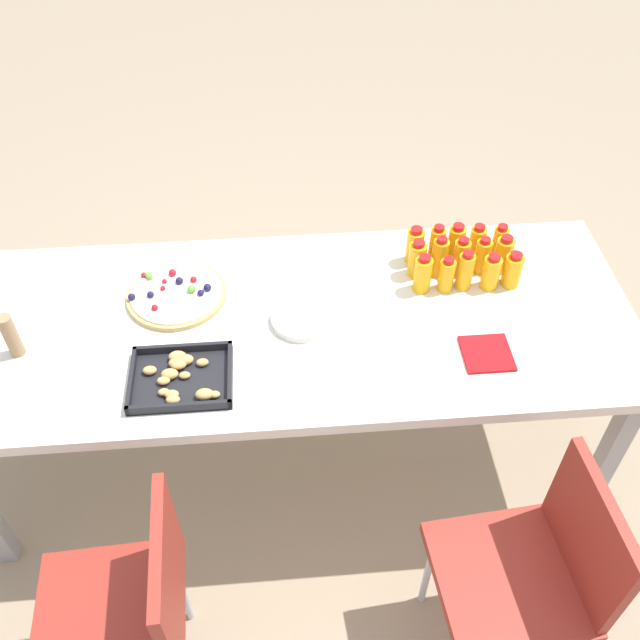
{
  "coord_description": "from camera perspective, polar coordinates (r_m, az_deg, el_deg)",
  "views": [
    {
      "loc": [
        0.04,
        1.58,
        2.37
      ],
      "look_at": [
        -0.09,
        0.03,
        0.77
      ],
      "focal_mm": 39.34,
      "sensor_mm": 36.0,
      "label": 1
    }
  ],
  "objects": [
    {
      "name": "juice_bottle_11",
      "position": [
        2.39,
        13.74,
        3.78
      ],
      "size": [
        0.06,
        0.06,
        0.13
      ],
      "color": "#FAAE14",
      "rests_on": "party_table"
    },
    {
      "name": "juice_bottle_7",
      "position": [
        2.42,
        11.39,
        5.04
      ],
      "size": [
        0.05,
        0.05,
        0.15
      ],
      "color": "#FAAC14",
      "rests_on": "party_table"
    },
    {
      "name": "snack_tray",
      "position": [
        2.12,
        -11.25,
        -4.59
      ],
      "size": [
        0.3,
        0.24,
        0.04
      ],
      "color": "black",
      "rests_on": "party_table"
    },
    {
      "name": "chair_far_right",
      "position": [
        2.07,
        -15.03,
        -21.58
      ],
      "size": [
        0.42,
        0.42,
        0.83
      ],
      "rotation": [
        0.0,
        0.0,
        -1.52
      ],
      "color": "maroon",
      "rests_on": "ground_plane"
    },
    {
      "name": "juice_bottle_12",
      "position": [
        2.37,
        11.73,
        3.94
      ],
      "size": [
        0.05,
        0.05,
        0.15
      ],
      "color": "#FAAC14",
      "rests_on": "party_table"
    },
    {
      "name": "plate_stack",
      "position": [
        2.24,
        -1.51,
        0.11
      ],
      "size": [
        0.2,
        0.2,
        0.02
      ],
      "color": "silver",
      "rests_on": "party_table"
    },
    {
      "name": "juice_bottle_3",
      "position": [
        2.46,
        9.48,
        6.09
      ],
      "size": [
        0.05,
        0.05,
        0.15
      ],
      "color": "#F9AE14",
      "rests_on": "party_table"
    },
    {
      "name": "ground_plane",
      "position": [
        2.84,
        -1.92,
        -10.64
      ],
      "size": [
        12.0,
        12.0,
        0.0
      ],
      "primitive_type": "plane",
      "color": "gray"
    },
    {
      "name": "juice_bottle_6",
      "position": [
        2.45,
        13.07,
        5.12
      ],
      "size": [
        0.05,
        0.05,
        0.14
      ],
      "color": "#FAAE14",
      "rests_on": "party_table"
    },
    {
      "name": "chair_far_left",
      "position": [
        2.14,
        17.08,
        -18.71
      ],
      "size": [
        0.43,
        0.43,
        0.83
      ],
      "rotation": [
        0.0,
        0.0,
        -1.49
      ],
      "color": "maroon",
      "rests_on": "ground_plane"
    },
    {
      "name": "party_table",
      "position": [
        2.3,
        -2.33,
        -1.09
      ],
      "size": [
        2.23,
        0.85,
        0.75
      ],
      "color": "silver",
      "rests_on": "ground_plane"
    },
    {
      "name": "juice_bottle_8",
      "position": [
        2.41,
        9.7,
        5.11
      ],
      "size": [
        0.05,
        0.05,
        0.15
      ],
      "color": "#FAAC14",
      "rests_on": "party_table"
    },
    {
      "name": "juice_bottle_13",
      "position": [
        2.35,
        10.25,
        3.63
      ],
      "size": [
        0.05,
        0.05,
        0.13
      ],
      "color": "#F9AC14",
      "rests_on": "party_table"
    },
    {
      "name": "cardboard_tube",
      "position": [
        2.3,
        -23.84,
        -1.18
      ],
      "size": [
        0.04,
        0.04,
        0.15
      ],
      "primitive_type": "cylinder",
      "color": "#9E7A56",
      "rests_on": "party_table"
    },
    {
      "name": "juice_bottle_9",
      "position": [
        2.39,
        7.89,
        4.94
      ],
      "size": [
        0.06,
        0.06,
        0.14
      ],
      "color": "#F9AC14",
      "rests_on": "party_table"
    },
    {
      "name": "juice_bottle_2",
      "position": [
        2.47,
        10.99,
        6.15
      ],
      "size": [
        0.06,
        0.06,
        0.15
      ],
      "color": "#FAAE14",
      "rests_on": "party_table"
    },
    {
      "name": "juice_bottle_0",
      "position": [
        2.52,
        14.4,
        6.16
      ],
      "size": [
        0.05,
        0.05,
        0.13
      ],
      "color": "#FAAE14",
      "rests_on": "party_table"
    },
    {
      "name": "juice_bottle_5",
      "position": [
        2.47,
        14.7,
        5.18
      ],
      "size": [
        0.06,
        0.06,
        0.14
      ],
      "color": "#F9AC14",
      "rests_on": "party_table"
    },
    {
      "name": "juice_bottle_4",
      "position": [
        2.45,
        7.71,
        5.99
      ],
      "size": [
        0.06,
        0.06,
        0.14
      ],
      "color": "#FAAD14",
      "rests_on": "party_table"
    },
    {
      "name": "juice_bottle_10",
      "position": [
        2.42,
        15.4,
        3.92
      ],
      "size": [
        0.06,
        0.06,
        0.13
      ],
      "color": "#FAAD14",
      "rests_on": "party_table"
    },
    {
      "name": "napkin_stack",
      "position": [
        2.21,
        13.41,
        -2.66
      ],
      "size": [
        0.15,
        0.15,
        0.01
      ],
      "primitive_type": "cube",
      "color": "red",
      "rests_on": "party_table"
    },
    {
      "name": "fruit_pizza",
      "position": [
        2.37,
        -11.61,
        2.12
      ],
      "size": [
        0.33,
        0.33,
        0.05
      ],
      "color": "tan",
      "rests_on": "party_table"
    },
    {
      "name": "juice_bottle_1",
      "position": [
        2.5,
        12.64,
        6.19
      ],
      "size": [
        0.06,
        0.06,
        0.13
      ],
      "color": "#FAAC14",
      "rests_on": "party_table"
    },
    {
      "name": "juice_bottle_14",
      "position": [
        2.34,
        8.35,
        3.71
      ],
      "size": [
        0.06,
        0.06,
        0.14
      ],
      "color": "#F9AE14",
      "rests_on": "party_table"
    }
  ]
}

